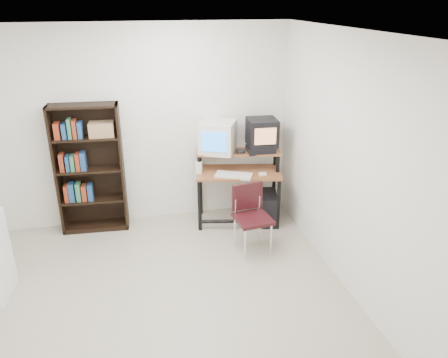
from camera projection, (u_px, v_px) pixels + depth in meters
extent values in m
cube|color=#B5AC96|center=(156.00, 309.00, 4.35)|extent=(4.00, 4.00, 0.01)
cube|color=white|center=(136.00, 34.00, 3.34)|extent=(4.00, 4.00, 0.01)
cube|color=white|center=(138.00, 128.00, 5.64)|extent=(4.00, 0.01, 2.60)
cube|color=white|center=(175.00, 358.00, 2.04)|extent=(4.00, 0.01, 2.60)
cube|color=white|center=(355.00, 171.00, 4.25)|extent=(0.01, 4.00, 2.60)
cube|color=brown|center=(238.00, 172.00, 5.76)|extent=(1.19, 0.76, 0.03)
cube|color=brown|center=(238.00, 152.00, 5.77)|extent=(1.15, 0.54, 0.02)
cylinder|color=black|center=(200.00, 205.00, 5.67)|extent=(0.05, 0.05, 0.72)
cylinder|color=black|center=(278.00, 204.00, 5.69)|extent=(0.05, 0.05, 0.72)
cylinder|color=black|center=(200.00, 182.00, 6.06)|extent=(0.05, 0.05, 0.98)
cylinder|color=black|center=(274.00, 181.00, 6.08)|extent=(0.05, 0.05, 0.98)
cylinder|color=black|center=(239.00, 221.00, 5.77)|extent=(1.02, 0.25, 0.05)
cube|color=silver|center=(218.00, 137.00, 5.69)|extent=(0.57, 0.57, 0.41)
cube|color=blue|center=(214.00, 142.00, 5.49)|extent=(0.30, 0.15, 0.26)
cube|color=black|center=(261.00, 149.00, 5.73)|extent=(0.37, 0.28, 0.08)
cube|color=black|center=(262.00, 132.00, 5.71)|extent=(0.40, 0.39, 0.35)
cube|color=tan|center=(265.00, 136.00, 5.54)|extent=(0.28, 0.03, 0.21)
cylinder|color=#26262B|center=(240.00, 152.00, 5.69)|extent=(0.16, 0.16, 0.05)
cube|color=silver|center=(234.00, 176.00, 5.62)|extent=(0.51, 0.39, 0.03)
cube|color=black|center=(264.00, 175.00, 5.66)|extent=(0.22, 0.18, 0.01)
cube|color=white|center=(262.00, 174.00, 5.65)|extent=(0.10, 0.07, 0.03)
cube|color=silver|center=(199.00, 168.00, 5.68)|extent=(0.10, 0.10, 0.17)
cube|color=black|center=(269.00, 208.00, 5.94)|extent=(0.30, 0.48, 0.42)
cube|color=black|center=(253.00, 219.00, 5.16)|extent=(0.46, 0.46, 0.04)
cube|color=black|center=(247.00, 196.00, 5.24)|extent=(0.39, 0.08, 0.33)
cylinder|color=silver|center=(245.00, 245.00, 5.05)|extent=(0.02, 0.02, 0.42)
cylinder|color=silver|center=(271.00, 240.00, 5.16)|extent=(0.02, 0.02, 0.42)
cylinder|color=silver|center=(235.00, 232.00, 5.34)|extent=(0.02, 0.02, 0.42)
cylinder|color=silver|center=(259.00, 227.00, 5.44)|extent=(0.02, 0.02, 0.42)
cube|color=black|center=(57.00, 171.00, 5.48)|extent=(0.05, 0.28, 1.68)
cube|color=black|center=(123.00, 168.00, 5.60)|extent=(0.05, 0.28, 1.68)
cube|color=black|center=(91.00, 166.00, 5.65)|extent=(0.84, 0.07, 1.68)
cube|color=black|center=(82.00, 106.00, 5.22)|extent=(0.85, 0.33, 0.03)
cube|color=black|center=(97.00, 226.00, 5.85)|extent=(0.85, 0.33, 0.06)
cube|color=black|center=(94.00, 199.00, 5.70)|extent=(0.79, 0.31, 0.03)
cube|color=black|center=(90.00, 170.00, 5.54)|extent=(0.79, 0.31, 0.02)
cube|color=black|center=(86.00, 138.00, 5.37)|extent=(0.79, 0.31, 0.02)
cube|color=#8F6E49|center=(102.00, 129.00, 5.36)|extent=(0.31, 0.22, 0.18)
cube|color=beige|center=(302.00, 210.00, 5.67)|extent=(0.02, 0.08, 0.12)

